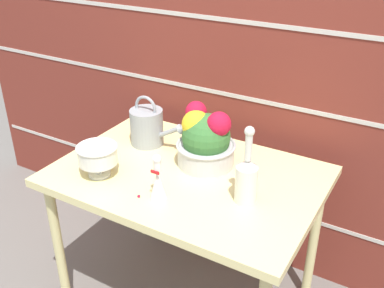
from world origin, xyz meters
TOP-DOWN VIEW (x-y plane):
  - brick_wall at (0.00, 0.52)m, footprint 3.60×0.08m
  - patio_table at (0.00, 0.00)m, footprint 1.11×0.77m
  - watering_can at (-0.30, 0.14)m, footprint 0.30×0.15m
  - crystal_pedestal_bowl at (-0.31, -0.20)m, footprint 0.17×0.17m
  - flower_planter at (0.03, 0.10)m, footprint 0.26×0.26m
  - glass_decanter at (0.30, -0.06)m, footprint 0.08×0.08m
  - figurine_vase at (-0.00, -0.22)m, footprint 0.07×0.07m
  - fallen_petal at (-0.07, -0.25)m, footprint 0.01×0.01m

SIDE VIEW (x-z plane):
  - patio_table at x=0.00m, z-range 0.30..1.04m
  - fallen_petal at x=-0.07m, z-range 0.74..0.75m
  - figurine_vase at x=0.00m, z-range 0.72..0.91m
  - watering_can at x=-0.30m, z-range 0.71..0.95m
  - crystal_pedestal_bowl at x=-0.31m, z-range 0.77..0.90m
  - glass_decanter at x=0.30m, z-range 0.69..1.00m
  - flower_planter at x=0.03m, z-range 0.72..0.99m
  - brick_wall at x=0.00m, z-range 0.00..2.20m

